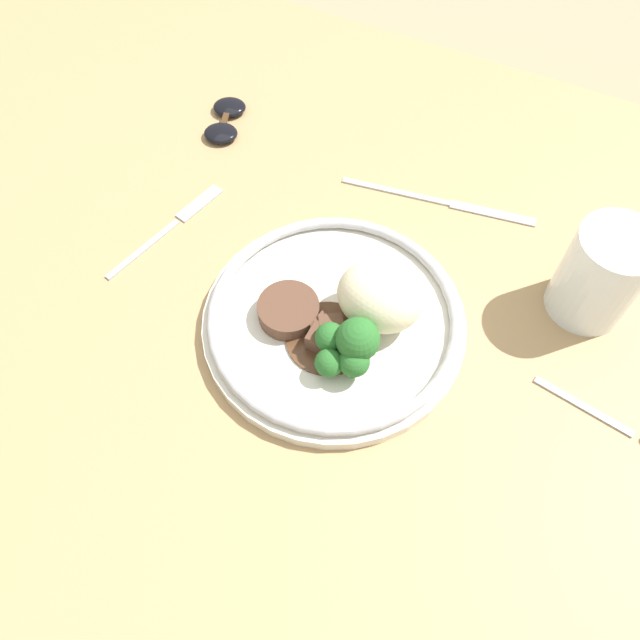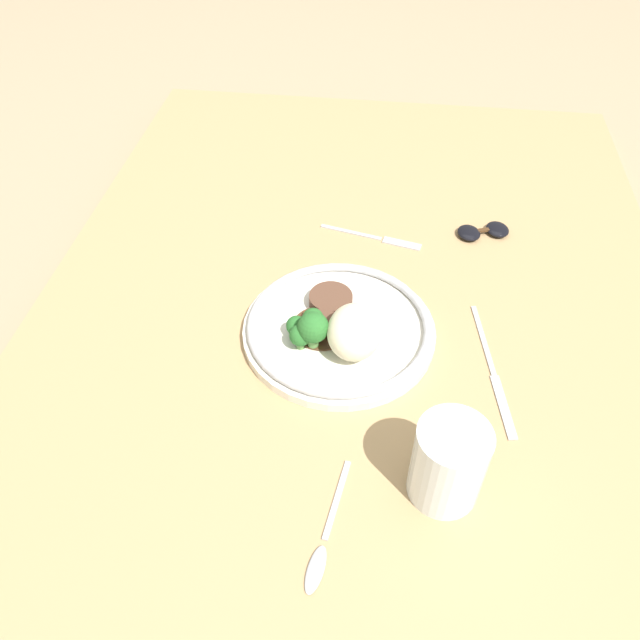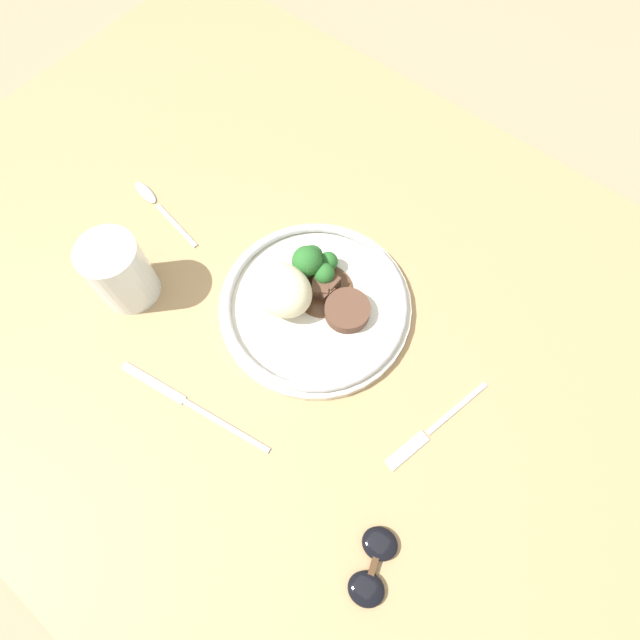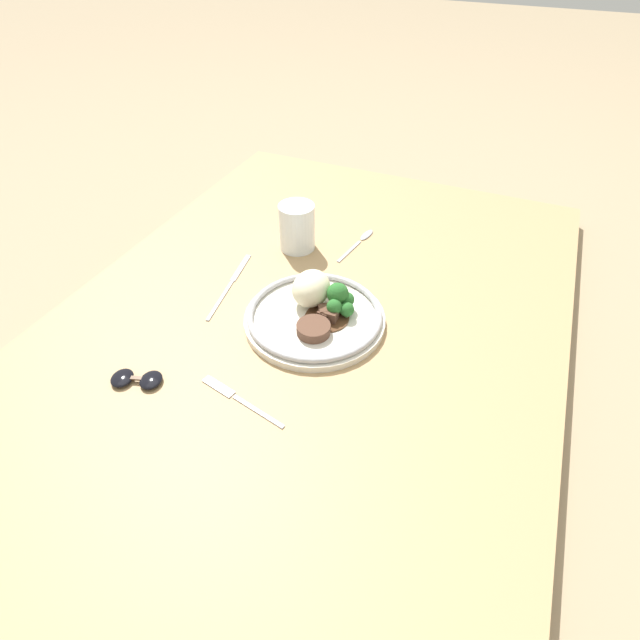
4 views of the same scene
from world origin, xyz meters
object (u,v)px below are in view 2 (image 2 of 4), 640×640
Objects in this scene: fork at (380,239)px; sunglasses at (483,231)px; plate at (339,328)px; spoon at (321,551)px; juice_glass at (448,465)px; knife at (493,372)px.

fork is 1.77× the size of sunglasses.
spoon is at bearing 2.68° from plate.
juice_glass is 0.49m from sunglasses.
knife is at bearing 153.34° from spoon.
sunglasses is at bearing 170.05° from spoon.
fork is 0.74× the size of knife.
plate is 1.58× the size of fork.
fork and knife have the same top height.
knife is (-0.18, 0.07, -0.05)m from juice_glass.
plate is 0.31m from spoon.
spoon is (0.31, 0.01, -0.02)m from plate.
plate reaches higher than knife.
fork is at bearing -157.48° from knife.
juice_glass is 0.46m from fork.
juice_glass is (0.22, 0.14, 0.03)m from plate.
juice_glass reaches higher than sunglasses.
plate is at bearing -168.15° from spoon.
spoon is 0.61m from sunglasses.
spoon is 1.66× the size of sunglasses.
juice_glass is at bearing -26.56° from sunglasses.
sunglasses reaches higher than fork.
knife is at bearing -18.56° from sunglasses.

